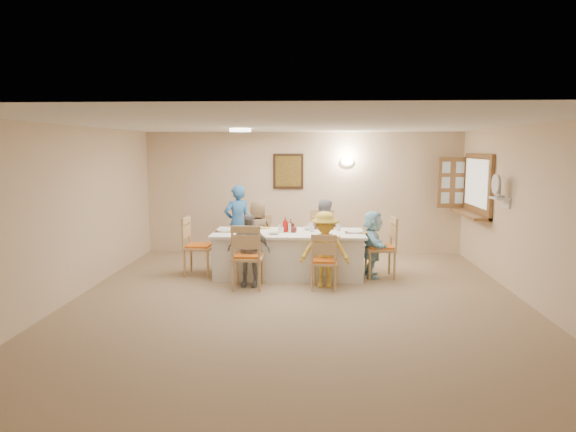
{
  "coord_description": "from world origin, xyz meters",
  "views": [
    {
      "loc": [
        0.23,
        -7.07,
        2.19
      ],
      "look_at": [
        -0.2,
        1.4,
        1.05
      ],
      "focal_mm": 32.0,
      "sensor_mm": 36.0,
      "label": 1
    }
  ],
  "objects_px": {
    "diner_back_left": "(258,233)",
    "chair_left_end": "(199,246)",
    "dining_table": "(289,254)",
    "chair_front_right": "(325,261)",
    "diner_front_right": "(325,249)",
    "diner_front_left": "(249,250)",
    "diner_right_end": "(373,244)",
    "desk_fan": "(498,189)",
    "diner_back_right": "(323,233)",
    "caregiver": "(237,223)",
    "chair_back_left": "(259,240)",
    "chair_right_end": "(380,247)",
    "condiment_ketchup": "(285,225)",
    "chair_back_right": "(323,238)",
    "chair_front_left": "(248,256)",
    "serving_hatch": "(478,185)"
  },
  "relations": [
    {
      "from": "condiment_ketchup",
      "to": "diner_back_left",
      "type": "bearing_deg",
      "value": 128.23
    },
    {
      "from": "chair_back_right",
      "to": "chair_right_end",
      "type": "height_order",
      "value": "same"
    },
    {
      "from": "diner_front_left",
      "to": "condiment_ketchup",
      "type": "distance_m",
      "value": 0.92
    },
    {
      "from": "desk_fan",
      "to": "diner_back_left",
      "type": "height_order",
      "value": "desk_fan"
    },
    {
      "from": "chair_right_end",
      "to": "condiment_ketchup",
      "type": "bearing_deg",
      "value": -93.37
    },
    {
      "from": "chair_left_end",
      "to": "chair_right_end",
      "type": "xyz_separation_m",
      "value": [
        3.1,
        0.0,
        0.01
      ]
    },
    {
      "from": "diner_back_right",
      "to": "chair_front_right",
      "type": "bearing_deg",
      "value": 101.11
    },
    {
      "from": "desk_fan",
      "to": "caregiver",
      "type": "relative_size",
      "value": 0.2
    },
    {
      "from": "diner_back_right",
      "to": "chair_front_left",
      "type": "bearing_deg",
      "value": 62.07
    },
    {
      "from": "diner_back_right",
      "to": "caregiver",
      "type": "xyz_separation_m",
      "value": [
        -1.65,
        0.47,
        0.11
      ]
    },
    {
      "from": "chair_front_right",
      "to": "diner_back_left",
      "type": "height_order",
      "value": "diner_back_left"
    },
    {
      "from": "caregiver",
      "to": "chair_back_right",
      "type": "bearing_deg",
      "value": 136.39
    },
    {
      "from": "chair_back_right",
      "to": "condiment_ketchup",
      "type": "height_order",
      "value": "chair_back_right"
    },
    {
      "from": "diner_front_left",
      "to": "chair_back_right",
      "type": "bearing_deg",
      "value": 54.74
    },
    {
      "from": "chair_back_right",
      "to": "diner_front_right",
      "type": "distance_m",
      "value": 1.48
    },
    {
      "from": "chair_back_left",
      "to": "chair_right_end",
      "type": "relative_size",
      "value": 0.9
    },
    {
      "from": "diner_right_end",
      "to": "chair_right_end",
      "type": "bearing_deg",
      "value": -90.75
    },
    {
      "from": "dining_table",
      "to": "chair_front_right",
      "type": "bearing_deg",
      "value": -53.13
    },
    {
      "from": "diner_right_end",
      "to": "chair_back_right",
      "type": "bearing_deg",
      "value": 44.96
    },
    {
      "from": "chair_front_left",
      "to": "diner_front_left",
      "type": "distance_m",
      "value": 0.14
    },
    {
      "from": "chair_left_end",
      "to": "chair_back_left",
      "type": "bearing_deg",
      "value": -47.45
    },
    {
      "from": "diner_back_left",
      "to": "chair_left_end",
      "type": "bearing_deg",
      "value": 35.26
    },
    {
      "from": "caregiver",
      "to": "condiment_ketchup",
      "type": "xyz_separation_m",
      "value": [
        0.99,
        -1.16,
        0.15
      ]
    },
    {
      "from": "diner_front_left",
      "to": "chair_front_right",
      "type": "bearing_deg",
      "value": -1.93
    },
    {
      "from": "chair_front_right",
      "to": "diner_right_end",
      "type": "bearing_deg",
      "value": -129.25
    },
    {
      "from": "chair_left_end",
      "to": "caregiver",
      "type": "distance_m",
      "value": 1.27
    },
    {
      "from": "diner_back_left",
      "to": "diner_back_right",
      "type": "relative_size",
      "value": 0.98
    },
    {
      "from": "diner_front_left",
      "to": "dining_table",
      "type": "bearing_deg",
      "value": 52.36
    },
    {
      "from": "chair_back_right",
      "to": "chair_front_left",
      "type": "bearing_deg",
      "value": -131.47
    },
    {
      "from": "chair_back_right",
      "to": "chair_front_right",
      "type": "relative_size",
      "value": 1.16
    },
    {
      "from": "chair_back_left",
      "to": "chair_right_end",
      "type": "bearing_deg",
      "value": -11.64
    },
    {
      "from": "diner_front_right",
      "to": "diner_front_left",
      "type": "bearing_deg",
      "value": -174.86
    },
    {
      "from": "chair_back_left",
      "to": "desk_fan",
      "type": "bearing_deg",
      "value": -9.24
    },
    {
      "from": "caregiver",
      "to": "condiment_ketchup",
      "type": "distance_m",
      "value": 1.53
    },
    {
      "from": "chair_back_left",
      "to": "caregiver",
      "type": "relative_size",
      "value": 0.63
    },
    {
      "from": "chair_right_end",
      "to": "diner_front_right",
      "type": "height_order",
      "value": "diner_front_right"
    },
    {
      "from": "diner_right_end",
      "to": "caregiver",
      "type": "relative_size",
      "value": 0.77
    },
    {
      "from": "desk_fan",
      "to": "caregiver",
      "type": "height_order",
      "value": "desk_fan"
    },
    {
      "from": "chair_left_end",
      "to": "condiment_ketchup",
      "type": "distance_m",
      "value": 1.54
    },
    {
      "from": "dining_table",
      "to": "chair_left_end",
      "type": "relative_size",
      "value": 2.53
    },
    {
      "from": "dining_table",
      "to": "chair_front_right",
      "type": "height_order",
      "value": "chair_front_right"
    },
    {
      "from": "chair_right_end",
      "to": "diner_right_end",
      "type": "relative_size",
      "value": 0.91
    },
    {
      "from": "chair_left_end",
      "to": "chair_right_end",
      "type": "bearing_deg",
      "value": -87.55
    },
    {
      "from": "diner_right_end",
      "to": "desk_fan",
      "type": "bearing_deg",
      "value": -104.71
    },
    {
      "from": "caregiver",
      "to": "chair_right_end",
      "type": "bearing_deg",
      "value": 124.51
    },
    {
      "from": "chair_back_left",
      "to": "serving_hatch",
      "type": "bearing_deg",
      "value": 9.98
    },
    {
      "from": "chair_back_right",
      "to": "diner_back_right",
      "type": "distance_m",
      "value": 0.16
    },
    {
      "from": "diner_front_right",
      "to": "condiment_ketchup",
      "type": "bearing_deg",
      "value": 139.52
    },
    {
      "from": "serving_hatch",
      "to": "diner_back_left",
      "type": "bearing_deg",
      "value": -177.08
    },
    {
      "from": "chair_front_right",
      "to": "diner_front_left",
      "type": "relative_size",
      "value": 0.77
    }
  ]
}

